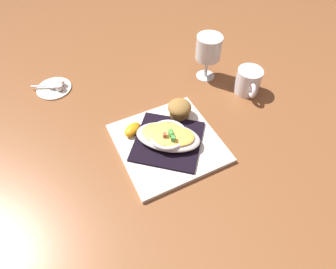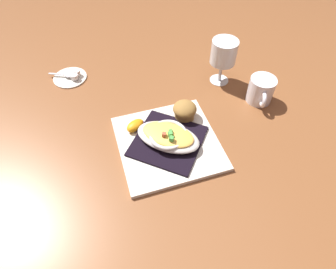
{
  "view_description": "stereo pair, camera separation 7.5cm",
  "coord_description": "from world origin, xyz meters",
  "px_view_note": "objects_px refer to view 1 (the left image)",
  "views": [
    {
      "loc": [
        -0.47,
        0.1,
        0.61
      ],
      "look_at": [
        0.0,
        0.0,
        0.04
      ],
      "focal_mm": 30.51,
      "sensor_mm": 36.0,
      "label": 1
    },
    {
      "loc": [
        -0.48,
        0.03,
        0.61
      ],
      "look_at": [
        0.0,
        0.0,
        0.04
      ],
      "focal_mm": 30.51,
      "sensor_mm": 36.0,
      "label": 2
    }
  ],
  "objects_px": {
    "orange_garnish": "(133,129)",
    "creamer_cup_0": "(59,87)",
    "coffee_mug": "(248,82)",
    "spoon": "(52,86)",
    "creamer_cup_1": "(60,82)",
    "stemmed_glass": "(208,50)",
    "creamer_saucer": "(54,88)",
    "square_plate": "(168,143)",
    "muffin": "(179,109)",
    "gratin_dish": "(168,136)"
  },
  "relations": [
    {
      "from": "orange_garnish",
      "to": "coffee_mug",
      "type": "xyz_separation_m",
      "value": [
        0.11,
        -0.38,
        0.01
      ]
    },
    {
      "from": "creamer_saucer",
      "to": "creamer_cup_1",
      "type": "relative_size",
      "value": 4.59
    },
    {
      "from": "gratin_dish",
      "to": "muffin",
      "type": "height_order",
      "value": "muffin"
    },
    {
      "from": "muffin",
      "to": "creamer_saucer",
      "type": "height_order",
      "value": "muffin"
    },
    {
      "from": "creamer_saucer",
      "to": "creamer_cup_0",
      "type": "relative_size",
      "value": 4.59
    },
    {
      "from": "gratin_dish",
      "to": "creamer_cup_1",
      "type": "xyz_separation_m",
      "value": [
        0.31,
        0.29,
        -0.02
      ]
    },
    {
      "from": "muffin",
      "to": "stemmed_glass",
      "type": "relative_size",
      "value": 0.46
    },
    {
      "from": "square_plate",
      "to": "creamer_cup_0",
      "type": "relative_size",
      "value": 10.98
    },
    {
      "from": "square_plate",
      "to": "stemmed_glass",
      "type": "xyz_separation_m",
      "value": [
        0.26,
        -0.19,
        0.1
      ]
    },
    {
      "from": "gratin_dish",
      "to": "spoon",
      "type": "height_order",
      "value": "gratin_dish"
    },
    {
      "from": "coffee_mug",
      "to": "spoon",
      "type": "relative_size",
      "value": 1.19
    },
    {
      "from": "orange_garnish",
      "to": "creamer_cup_0",
      "type": "xyz_separation_m",
      "value": [
        0.23,
        0.21,
        -0.01
      ]
    },
    {
      "from": "stemmed_glass",
      "to": "creamer_saucer",
      "type": "height_order",
      "value": "stemmed_glass"
    },
    {
      "from": "stemmed_glass",
      "to": "creamer_saucer",
      "type": "relative_size",
      "value": 1.34
    },
    {
      "from": "coffee_mug",
      "to": "creamer_cup_0",
      "type": "height_order",
      "value": "coffee_mug"
    },
    {
      "from": "creamer_saucer",
      "to": "square_plate",
      "type": "bearing_deg",
      "value": -134.02
    },
    {
      "from": "orange_garnish",
      "to": "stemmed_glass",
      "type": "distance_m",
      "value": 0.35
    },
    {
      "from": "spoon",
      "to": "creamer_saucer",
      "type": "bearing_deg",
      "value": -99.39
    },
    {
      "from": "creamer_saucer",
      "to": "spoon",
      "type": "xyz_separation_m",
      "value": [
        0.0,
        0.0,
        0.01
      ]
    },
    {
      "from": "gratin_dish",
      "to": "muffin",
      "type": "xyz_separation_m",
      "value": [
        0.09,
        -0.05,
        0.0
      ]
    },
    {
      "from": "gratin_dish",
      "to": "orange_garnish",
      "type": "height_order",
      "value": "gratin_dish"
    },
    {
      "from": "coffee_mug",
      "to": "spoon",
      "type": "height_order",
      "value": "coffee_mug"
    },
    {
      "from": "coffee_mug",
      "to": "creamer_cup_1",
      "type": "bearing_deg",
      "value": 75.62
    },
    {
      "from": "creamer_cup_1",
      "to": "square_plate",
      "type": "bearing_deg",
      "value": -136.94
    },
    {
      "from": "square_plate",
      "to": "orange_garnish",
      "type": "relative_size",
      "value": 4.22
    },
    {
      "from": "coffee_mug",
      "to": "stemmed_glass",
      "type": "height_order",
      "value": "stemmed_glass"
    },
    {
      "from": "gratin_dish",
      "to": "muffin",
      "type": "relative_size",
      "value": 2.94
    },
    {
      "from": "orange_garnish",
      "to": "creamer_cup_1",
      "type": "xyz_separation_m",
      "value": [
        0.25,
        0.2,
        -0.01
      ]
    },
    {
      "from": "orange_garnish",
      "to": "creamer_cup_1",
      "type": "relative_size",
      "value": 2.6
    },
    {
      "from": "spoon",
      "to": "creamer_cup_0",
      "type": "xyz_separation_m",
      "value": [
        -0.01,
        -0.02,
        0.0
      ]
    },
    {
      "from": "orange_garnish",
      "to": "coffee_mug",
      "type": "relative_size",
      "value": 0.58
    },
    {
      "from": "creamer_cup_0",
      "to": "gratin_dish",
      "type": "bearing_deg",
      "value": -134.56
    },
    {
      "from": "gratin_dish",
      "to": "creamer_cup_0",
      "type": "bearing_deg",
      "value": 45.44
    },
    {
      "from": "gratin_dish",
      "to": "orange_garnish",
      "type": "xyz_separation_m",
      "value": [
        0.05,
        0.09,
        -0.01
      ]
    },
    {
      "from": "spoon",
      "to": "gratin_dish",
      "type": "bearing_deg",
      "value": -133.73
    },
    {
      "from": "creamer_cup_1",
      "to": "stemmed_glass",
      "type": "bearing_deg",
      "value": -95.73
    },
    {
      "from": "square_plate",
      "to": "muffin",
      "type": "height_order",
      "value": "muffin"
    },
    {
      "from": "spoon",
      "to": "creamer_cup_1",
      "type": "relative_size",
      "value": 3.75
    },
    {
      "from": "coffee_mug",
      "to": "stemmed_glass",
      "type": "bearing_deg",
      "value": 46.09
    },
    {
      "from": "muffin",
      "to": "spoon",
      "type": "height_order",
      "value": "muffin"
    },
    {
      "from": "muffin",
      "to": "creamer_saucer",
      "type": "relative_size",
      "value": 0.61
    },
    {
      "from": "gratin_dish",
      "to": "square_plate",
      "type": "bearing_deg",
      "value": 10.83
    },
    {
      "from": "muffin",
      "to": "creamer_cup_1",
      "type": "bearing_deg",
      "value": 57.13
    },
    {
      "from": "spoon",
      "to": "creamer_cup_0",
      "type": "bearing_deg",
      "value": -121.68
    },
    {
      "from": "square_plate",
      "to": "creamer_cup_0",
      "type": "height_order",
      "value": "creamer_cup_0"
    },
    {
      "from": "creamer_saucer",
      "to": "spoon",
      "type": "height_order",
      "value": "spoon"
    },
    {
      "from": "stemmed_glass",
      "to": "creamer_cup_0",
      "type": "bearing_deg",
      "value": 86.84
    },
    {
      "from": "stemmed_glass",
      "to": "creamer_saucer",
      "type": "xyz_separation_m",
      "value": [
        0.04,
        0.5,
        -0.1
      ]
    },
    {
      "from": "creamer_saucer",
      "to": "spoon",
      "type": "distance_m",
      "value": 0.01
    },
    {
      "from": "spoon",
      "to": "creamer_cup_1",
      "type": "bearing_deg",
      "value": -77.1
    }
  ]
}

